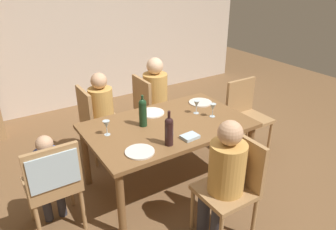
{
  "coord_description": "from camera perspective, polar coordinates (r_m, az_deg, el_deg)",
  "views": [
    {
      "loc": [
        -1.57,
        -2.46,
        2.2
      ],
      "look_at": [
        0.0,
        0.0,
        0.82
      ],
      "focal_mm": 34.03,
      "sensor_mm": 36.0,
      "label": 1
    }
  ],
  "objects": [
    {
      "name": "ground_plane",
      "position": [
        3.65,
        -0.0,
        -11.74
      ],
      "size": [
        10.0,
        10.0,
        0.0
      ],
      "primitive_type": "plane",
      "color": "brown"
    },
    {
      "name": "rear_room_partition",
      "position": [
        5.48,
        -16.02,
        15.41
      ],
      "size": [
        6.4,
        0.12,
        2.7
      ],
      "primitive_type": "cube",
      "color": "beige",
      "rests_on": "ground_plane"
    },
    {
      "name": "dining_table",
      "position": [
        3.31,
        -0.0,
        -2.8
      ],
      "size": [
        1.66,
        1.03,
        0.72
      ],
      "color": "brown",
      "rests_on": "ground_plane"
    },
    {
      "name": "chair_near",
      "position": [
        2.82,
        11.58,
        -11.52
      ],
      "size": [
        0.44,
        0.44,
        0.92
      ],
      "rotation": [
        0.0,
        0.0,
        1.57
      ],
      "color": "#A87F51",
      "rests_on": "ground_plane"
    },
    {
      "name": "chair_far_right",
      "position": [
        4.18,
        -3.28,
        1.75
      ],
      "size": [
        0.44,
        0.44,
        0.92
      ],
      "rotation": [
        0.0,
        0.0,
        -1.57
      ],
      "color": "#A87F51",
      "rests_on": "ground_plane"
    },
    {
      "name": "chair_far_left",
      "position": [
        3.91,
        -12.86,
        -0.63
      ],
      "size": [
        0.44,
        0.44,
        0.92
      ],
      "rotation": [
        0.0,
        0.0,
        -1.57
      ],
      "color": "#A87F51",
      "rests_on": "ground_plane"
    },
    {
      "name": "chair_left_end",
      "position": [
        2.86,
        -19.88,
        -10.61
      ],
      "size": [
        0.44,
        0.46,
        0.92
      ],
      "color": "#A87F51",
      "rests_on": "ground_plane"
    },
    {
      "name": "chair_right_end",
      "position": [
        4.12,
        13.69,
        0.66
      ],
      "size": [
        0.44,
        0.44,
        0.92
      ],
      "rotation": [
        0.0,
        0.0,
        3.14
      ],
      "color": "#A87F51",
      "rests_on": "ground_plane"
    },
    {
      "name": "person_woman_host",
      "position": [
        2.69,
        10.01,
        -10.34
      ],
      "size": [
        0.35,
        0.3,
        1.13
      ],
      "rotation": [
        0.0,
        0.0,
        1.57
      ],
      "color": "#33333D",
      "rests_on": "ground_plane"
    },
    {
      "name": "person_man_bearded",
      "position": [
        4.18,
        -1.97,
        3.75
      ],
      "size": [
        0.36,
        0.32,
        1.16
      ],
      "rotation": [
        0.0,
        0.0,
        -1.57
      ],
      "color": "#33333D",
      "rests_on": "ground_plane"
    },
    {
      "name": "person_man_guest",
      "position": [
        3.9,
        -11.46,
        1.09
      ],
      "size": [
        0.33,
        0.29,
        1.09
      ],
      "rotation": [
        0.0,
        0.0,
        -1.57
      ],
      "color": "#33333D",
      "rests_on": "ground_plane"
    },
    {
      "name": "person_child_small",
      "position": [
        3.0,
        -20.48,
        -9.68
      ],
      "size": [
        0.22,
        0.25,
        0.94
      ],
      "color": "#33333D",
      "rests_on": "ground_plane"
    },
    {
      "name": "wine_bottle_tall_green",
      "position": [
        3.18,
        -4.53,
        0.58
      ],
      "size": [
        0.08,
        0.08,
        0.33
      ],
      "color": "#19381E",
      "rests_on": "dining_table"
    },
    {
      "name": "wine_bottle_dark_red",
      "position": [
        2.83,
        0.18,
        -2.77
      ],
      "size": [
        0.08,
        0.08,
        0.33
      ],
      "color": "black",
      "rests_on": "dining_table"
    },
    {
      "name": "wine_glass_near_left",
      "position": [
        3.47,
        5.13,
        1.91
      ],
      "size": [
        0.07,
        0.07,
        0.15
      ],
      "color": "silver",
      "rests_on": "dining_table"
    },
    {
      "name": "wine_glass_centre",
      "position": [
        3.41,
        8.04,
        1.34
      ],
      "size": [
        0.07,
        0.07,
        0.15
      ],
      "color": "silver",
      "rests_on": "dining_table"
    },
    {
      "name": "wine_glass_near_right",
      "position": [
        3.07,
        -10.97,
        -1.75
      ],
      "size": [
        0.07,
        0.07,
        0.15
      ],
      "color": "silver",
      "rests_on": "dining_table"
    },
    {
      "name": "dinner_plate_host",
      "position": [
        2.8,
        -5.08,
        -6.57
      ],
      "size": [
        0.26,
        0.26,
        0.01
      ],
      "primitive_type": "cylinder",
      "color": "silver",
      "rests_on": "dining_table"
    },
    {
      "name": "dinner_plate_guest_left",
      "position": [
        3.5,
        -2.94,
        0.41
      ],
      "size": [
        0.28,
        0.28,
        0.01
      ],
      "primitive_type": "cylinder",
      "color": "white",
      "rests_on": "dining_table"
    },
    {
      "name": "dinner_plate_guest_right",
      "position": [
        3.78,
        5.81,
        2.26
      ],
      "size": [
        0.27,
        0.27,
        0.01
      ],
      "primitive_type": "cylinder",
      "color": "silver",
      "rests_on": "dining_table"
    },
    {
      "name": "folded_napkin",
      "position": [
        3.01,
        3.95,
        -3.89
      ],
      "size": [
        0.17,
        0.13,
        0.03
      ],
      "primitive_type": "cube",
      "rotation": [
        0.0,
        0.0,
        0.07
      ],
      "color": "#ADC6D6",
      "rests_on": "dining_table"
    }
  ]
}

